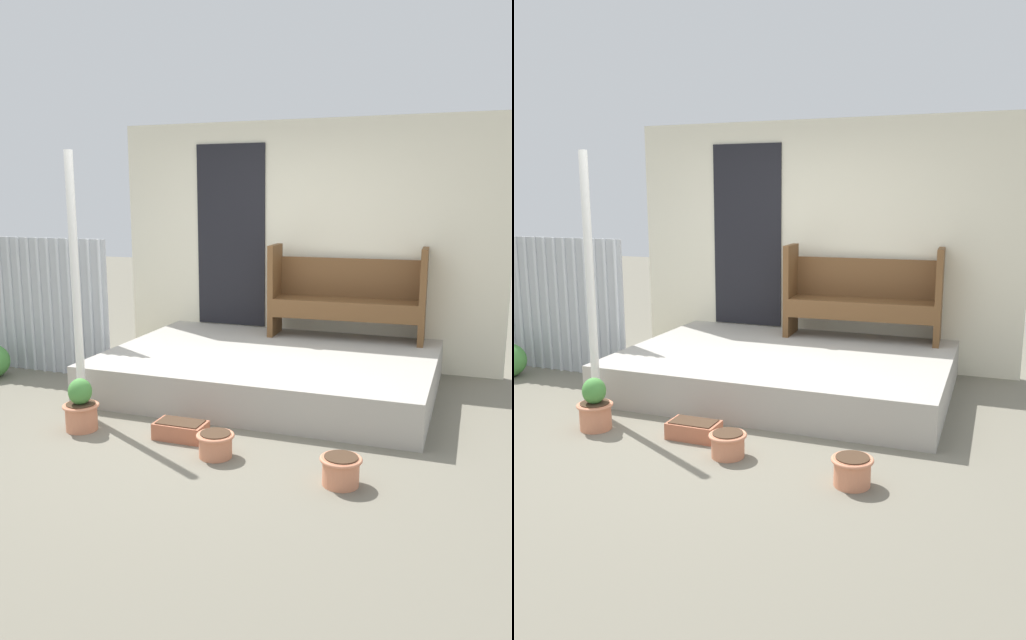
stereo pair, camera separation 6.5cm
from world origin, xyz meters
The scene contains 10 objects.
ground_plane centered at (0.00, 0.00, 0.00)m, with size 24.00×24.00×0.00m, color #706B5B.
porch_slab centered at (0.20, 1.08, 0.18)m, with size 3.01×2.15×0.36m.
house_wall centered at (0.16, 2.18, 1.30)m, with size 4.21×0.08×2.60m.
fence_corrugated centered at (-2.73, 0.88, 0.70)m, with size 2.55×0.05×1.40m.
support_post centered at (-1.07, -0.13, 1.08)m, with size 0.07×0.07×2.17m.
bench centered at (0.74, 1.93, 0.84)m, with size 1.60×0.48×0.95m.
flower_pot_left centered at (-0.87, -0.43, 0.18)m, with size 0.29×0.29×0.42m.
flower_pot_middle centered at (0.33, -0.56, 0.10)m, with size 0.27×0.27×0.18m.
flower_pot_right centered at (1.25, -0.69, 0.11)m, with size 0.27×0.27×0.19m.
planter_box_rect centered at (-0.06, -0.33, 0.07)m, with size 0.39×0.22×0.13m.
Camera 2 is at (2.05, -4.33, 1.81)m, focal length 35.00 mm.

